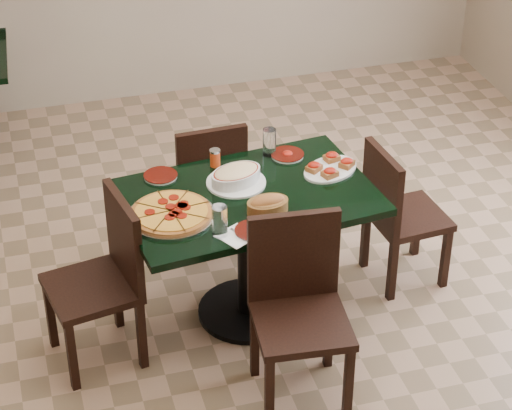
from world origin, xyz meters
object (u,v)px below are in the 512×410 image
object	(u,v)px
bread_basket	(268,205)
pepperoni_pizza	(171,213)
chair_far	(208,181)
bruschetta_platter	(330,167)
chair_near	(298,299)
chair_left	(106,272)
main_table	(248,225)
lasagna_casserole	(236,176)
chair_right	(396,210)

from	to	relation	value
bread_basket	pepperoni_pizza	bearing A→B (deg)	163.13
chair_far	bruschetta_platter	bearing A→B (deg)	132.73
chair_near	chair_left	bearing A→B (deg)	154.91
chair_near	main_table	bearing A→B (deg)	103.12
chair_far	lasagna_casserole	xyz separation A→B (m)	(0.03, -0.51, 0.33)
chair_near	chair_left	world-z (taller)	chair_near
chair_right	pepperoni_pizza	size ratio (longest dim) A/B	1.96
chair_near	bread_basket	world-z (taller)	chair_near
chair_near	chair_left	xyz separation A→B (m)	(-0.82, 0.48, -0.02)
chair_far	bruschetta_platter	xyz separation A→B (m)	(0.53, -0.52, 0.31)
chair_near	chair_right	bearing A→B (deg)	45.87
bruschetta_platter	main_table	bearing A→B (deg)	163.91
chair_left	lasagna_casserole	bearing A→B (deg)	96.18
chair_right	bread_basket	xyz separation A→B (m)	(-0.80, -0.25, 0.33)
chair_right	chair_far	bearing A→B (deg)	53.87
main_table	bruschetta_platter	bearing A→B (deg)	5.83
main_table	chair_far	xyz separation A→B (m)	(-0.06, 0.62, -0.10)
chair_left	pepperoni_pizza	xyz separation A→B (m)	(0.34, 0.01, 0.27)
chair_right	chair_left	distance (m)	1.60
main_table	chair_far	bearing A→B (deg)	88.75
chair_far	lasagna_casserole	world-z (taller)	chair_far
chair_left	bread_basket	world-z (taller)	chair_left
chair_right	bread_basket	size ratio (longest dim) A/B	3.74
chair_near	lasagna_casserole	distance (m)	0.76
chair_far	main_table	bearing A→B (deg)	92.68
main_table	chair_right	world-z (taller)	chair_right
chair_far	chair_left	size ratio (longest dim) A/B	0.95
lasagna_casserole	chair_right	bearing A→B (deg)	-22.28
lasagna_casserole	bruschetta_platter	distance (m)	0.50
lasagna_casserole	bread_basket	xyz separation A→B (m)	(0.08, -0.29, -0.01)
chair_left	chair_near	bearing A→B (deg)	48.94
chair_near	chair_left	size ratio (longest dim) A/B	1.04
chair_far	chair_right	xyz separation A→B (m)	(0.91, -0.55, -0.01)
chair_far	chair_near	xyz separation A→B (m)	(0.14, -1.20, 0.05)
lasagna_casserole	main_table	bearing A→B (deg)	-96.40
chair_far	chair_right	world-z (taller)	chair_far
bread_basket	bruschetta_platter	bearing A→B (deg)	27.73
chair_near	chair_left	distance (m)	0.95
bread_basket	bruschetta_platter	world-z (taller)	bread_basket
lasagna_casserole	pepperoni_pizza	bearing A→B (deg)	-171.55
chair_right	bruschetta_platter	xyz separation A→B (m)	(-0.38, 0.02, 0.32)
chair_far	bread_basket	world-z (taller)	chair_far
chair_right	chair_left	bearing A→B (deg)	91.40
chair_near	bruschetta_platter	xyz separation A→B (m)	(0.39, 0.68, 0.26)
chair_near	chair_far	bearing A→B (deg)	101.79
lasagna_casserole	bruschetta_platter	xyz separation A→B (m)	(0.50, -0.01, -0.02)
main_table	chair_far	world-z (taller)	chair_far
pepperoni_pizza	lasagna_casserole	xyz separation A→B (m)	(0.37, 0.20, 0.03)
chair_far	bread_basket	bearing A→B (deg)	95.22
main_table	bread_basket	bearing A→B (deg)	-80.03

